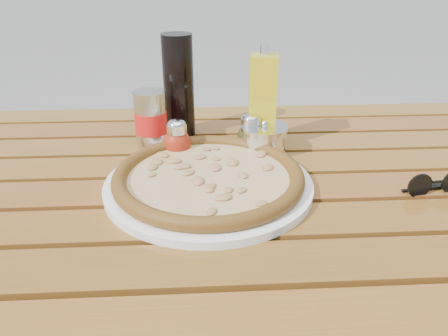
{
  "coord_description": "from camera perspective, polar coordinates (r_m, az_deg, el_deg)",
  "views": [
    {
      "loc": [
        -0.04,
        -0.67,
        1.12
      ],
      "look_at": [
        0.0,
        0.02,
        0.78
      ],
      "focal_mm": 35.0,
      "sensor_mm": 36.0,
      "label": 1
    }
  ],
  "objects": [
    {
      "name": "table",
      "position": [
        0.8,
        0.08,
        -7.45
      ],
      "size": [
        1.4,
        0.9,
        0.75
      ],
      "color": "#3A200D",
      "rests_on": "ground"
    },
    {
      "name": "plate",
      "position": [
        0.76,
        -2.01,
        -2.16
      ],
      "size": [
        0.48,
        0.48,
        0.01
      ],
      "primitive_type": "cylinder",
      "rotation": [
        0.0,
        0.0,
        -0.43
      ],
      "color": "white",
      "rests_on": "table"
    },
    {
      "name": "pizza",
      "position": [
        0.75,
        -2.03,
        -1.1
      ],
      "size": [
        0.46,
        0.46,
        0.03
      ],
      "rotation": [
        0.0,
        0.0,
        -0.65
      ],
      "color": "beige",
      "rests_on": "plate"
    },
    {
      "name": "pepper_shaker",
      "position": [
        0.87,
        -6.14,
        3.68
      ],
      "size": [
        0.06,
        0.06,
        0.08
      ],
      "rotation": [
        0.0,
        0.0,
        0.02
      ],
      "color": "#B62D14",
      "rests_on": "table"
    },
    {
      "name": "oregano_shaker",
      "position": [
        0.89,
        3.48,
        4.51
      ],
      "size": [
        0.05,
        0.05,
        0.08
      ],
      "rotation": [
        0.0,
        0.0,
        -0.02
      ],
      "color": "#353F19",
      "rests_on": "table"
    },
    {
      "name": "dark_bottle",
      "position": [
        0.97,
        -5.95,
        10.61
      ],
      "size": [
        0.08,
        0.08,
        0.22
      ],
      "primitive_type": "cylinder",
      "rotation": [
        0.0,
        0.0,
        0.23
      ],
      "color": "black",
      "rests_on": "table"
    },
    {
      "name": "soda_can",
      "position": [
        0.92,
        -9.52,
        6.19
      ],
      "size": [
        0.07,
        0.07,
        0.12
      ],
      "rotation": [
        0.0,
        0.0,
        -0.06
      ],
      "color": "silver",
      "rests_on": "table"
    },
    {
      "name": "olive_oil_cruet",
      "position": [
        0.91,
        5.09,
        8.7
      ],
      "size": [
        0.06,
        0.06,
        0.21
      ],
      "rotation": [
        0.0,
        0.0,
        -0.15
      ],
      "color": "gold",
      "rests_on": "table"
    },
    {
      "name": "parmesan_tin",
      "position": [
        0.89,
        5.22,
        3.76
      ],
      "size": [
        0.1,
        0.1,
        0.07
      ],
      "rotation": [
        0.0,
        0.0,
        0.01
      ],
      "color": "silver",
      "rests_on": "table"
    },
    {
      "name": "sunglasses",
      "position": [
        0.82,
        25.9,
        -1.95
      ],
      "size": [
        0.11,
        0.04,
        0.04
      ],
      "rotation": [
        0.0,
        0.0,
        0.14
      ],
      "color": "black",
      "rests_on": "table"
    }
  ]
}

